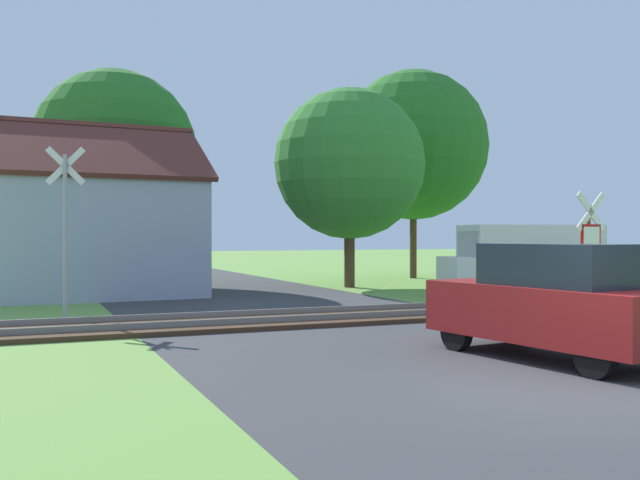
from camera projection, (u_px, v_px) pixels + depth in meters
name	position (u px, v px, depth m)	size (l,w,h in m)	color
ground_plane	(573.00, 395.00, 8.52)	(160.00, 160.00, 0.00)	#6B9942
road_asphalt	(475.00, 366.00, 10.36)	(8.19, 80.00, 0.01)	#38383A
rail_track	(317.00, 318.00, 15.98)	(60.00, 2.60, 0.22)	#422D1E
stop_sign_near	(589.00, 247.00, 15.48)	(0.87, 0.18, 2.86)	brown
crossing_sign_far	(65.00, 221.00, 15.95)	(0.85, 0.26, 3.91)	#9E9EA5
house	(81.00, 233.00, 22.59)	(7.55, 6.41, 5.54)	#99A3B7
tree_far	(413.00, 145.00, 31.89)	(6.69, 6.69, 9.30)	#513823
tree_right	(349.00, 164.00, 26.26)	(5.56, 5.56, 7.34)	#513823
tree_center	(115.00, 151.00, 27.00)	(6.18, 6.18, 8.20)	#513823
mail_truck	(525.00, 257.00, 22.59)	(5.17, 2.80, 2.24)	white
parked_car	(553.00, 301.00, 10.92)	(2.20, 4.20, 1.78)	maroon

